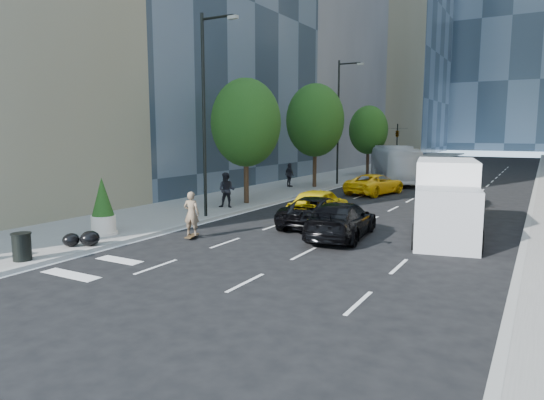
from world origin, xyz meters
The scene contains 23 objects.
ground centered at (0.00, 0.00, 0.00)m, with size 160.00×160.00×0.00m, color black.
sidewalk_left centered at (-9.00, 30.00, 0.07)m, with size 6.00×120.00×0.15m, color slate.
tower_left_end centered at (-22.00, 92.00, 30.00)m, with size 20.00×28.00×60.00m, color #2B3743.
lamp_near centered at (-6.32, 4.00, 5.81)m, with size 2.13×0.22×10.00m.
lamp_far centered at (-6.32, 22.00, 5.81)m, with size 2.13×0.22×10.00m.
tree_near centered at (-7.20, 9.00, 4.97)m, with size 4.20×4.20×7.46m.
tree_mid centered at (-7.20, 19.00, 5.32)m, with size 4.50×4.50×7.99m.
tree_far centered at (-7.20, 32.00, 4.62)m, with size 3.90×3.90×6.92m.
traffic_signal centered at (-6.40, 40.00, 4.23)m, with size 2.48×0.53×5.20m.
skateboarder centered at (-4.21, 0.01, 0.93)m, with size 0.68×0.44×1.86m, color brown.
black_sedan_lincoln centered at (-0.72, 5.00, 0.72)m, with size 2.39×5.18×1.44m, color black.
black_sedan_mercedes centered at (1.20, 3.18, 0.76)m, with size 2.13×5.25×1.52m, color black.
taxi_a centered at (-1.28, 6.50, 0.82)m, with size 1.94×4.82×1.64m, color gold.
taxi_b centered at (4.20, 14.00, 0.65)m, with size 1.38×3.96×1.30m, color orange.
taxi_c centered at (-2.00, 18.00, 0.73)m, with size 2.42×5.24×1.46m, color yellow.
taxi_d centered at (4.20, 15.50, 0.71)m, with size 1.98×4.87×1.41m, color yellow.
city_bus centered at (-3.20, 27.22, 1.62)m, with size 2.72×11.63×3.24m, color silver.
box_truck centered at (4.94, 5.66, 1.64)m, with size 3.69×7.09×3.23m.
pedestrian_a centered at (-7.14, 6.83, 1.15)m, with size 0.98×0.76×2.01m, color black.
pedestrian_b centered at (-8.90, 18.00, 1.08)m, with size 1.09×0.45×1.86m, color black.
trash_can centered at (-6.60, -6.00, 0.60)m, with size 0.60×0.60×0.90m, color black.
planter_shrub centered at (-7.52, -1.72, 1.30)m, with size 1.01×1.01×2.42m.
garbage_bags centered at (-6.55, -3.60, 0.42)m, with size 1.17×1.13×0.58m.
Camera 1 is at (8.48, -15.69, 4.43)m, focal length 32.00 mm.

